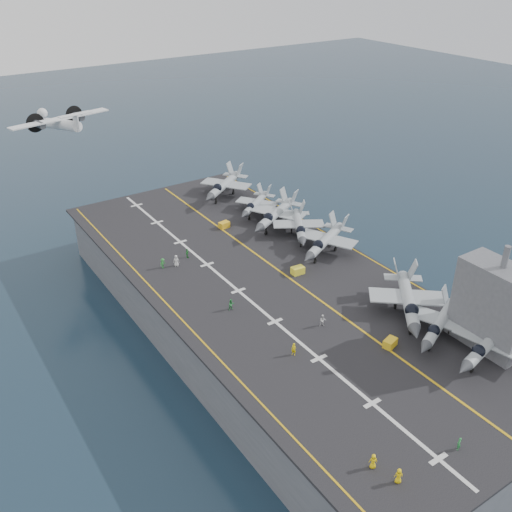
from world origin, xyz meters
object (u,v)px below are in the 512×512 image
tow_cart_a (390,343)px  transport_plane (61,125)px  fighter_jet_0 (489,342)px  island_superstructure (496,297)px

tow_cart_a → transport_plane: size_ratio=0.09×
fighter_jet_0 → island_superstructure: bearing=37.8°
island_superstructure → fighter_jet_0: 5.96m
island_superstructure → tow_cart_a: bearing=149.5°
tow_cart_a → fighter_jet_0: bearing=-44.6°
transport_plane → fighter_jet_0: bearing=-72.2°
fighter_jet_0 → tow_cart_a: 12.51m
island_superstructure → transport_plane: 89.35m
island_superstructure → tow_cart_a: 14.89m
fighter_jet_0 → transport_plane: bearing=107.8°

